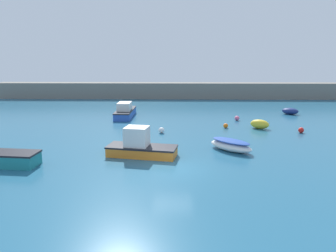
{
  "coord_description": "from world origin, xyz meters",
  "views": [
    {
      "loc": [
        0.08,
        -19.71,
        7.15
      ],
      "look_at": [
        -0.49,
        9.4,
        0.65
      ],
      "focal_mm": 35.0,
      "sensor_mm": 36.0,
      "label": 1
    }
  ],
  "objects_px": {
    "mooring_buoy_white": "(161,130)",
    "motorboat_grey_hull": "(140,146)",
    "rowboat_with_red_cover": "(231,145)",
    "motorboat_with_cabin": "(125,111)",
    "fishing_dinghy_green": "(290,111)",
    "mooring_buoy_orange": "(226,126)",
    "mooring_buoy_red": "(301,130)",
    "mooring_buoy_pink": "(237,118)",
    "dinghy_near_pier": "(260,124)"
  },
  "relations": [
    {
      "from": "mooring_buoy_white",
      "to": "motorboat_with_cabin",
      "type": "bearing_deg",
      "value": 120.26
    },
    {
      "from": "rowboat_with_red_cover",
      "to": "dinghy_near_pier",
      "type": "xyz_separation_m",
      "value": [
        4.02,
        7.41,
        0.01
      ]
    },
    {
      "from": "mooring_buoy_white",
      "to": "motorboat_grey_hull",
      "type": "bearing_deg",
      "value": -100.28
    },
    {
      "from": "mooring_buoy_pink",
      "to": "mooring_buoy_red",
      "type": "relative_size",
      "value": 1.02
    },
    {
      "from": "motorboat_grey_hull",
      "to": "mooring_buoy_white",
      "type": "xyz_separation_m",
      "value": [
        1.23,
        6.8,
        -0.44
      ]
    },
    {
      "from": "motorboat_with_cabin",
      "to": "fishing_dinghy_green",
      "type": "bearing_deg",
      "value": -82.71
    },
    {
      "from": "motorboat_with_cabin",
      "to": "mooring_buoy_red",
      "type": "distance_m",
      "value": 18.73
    },
    {
      "from": "motorboat_with_cabin",
      "to": "mooring_buoy_white",
      "type": "bearing_deg",
      "value": -148.7
    },
    {
      "from": "mooring_buoy_orange",
      "to": "mooring_buoy_white",
      "type": "height_order",
      "value": "mooring_buoy_white"
    },
    {
      "from": "motorboat_grey_hull",
      "to": "motorboat_with_cabin",
      "type": "bearing_deg",
      "value": 113.12
    },
    {
      "from": "mooring_buoy_red",
      "to": "mooring_buoy_white",
      "type": "distance_m",
      "value": 12.8
    },
    {
      "from": "dinghy_near_pier",
      "to": "mooring_buoy_pink",
      "type": "bearing_deg",
      "value": 141.89
    },
    {
      "from": "dinghy_near_pier",
      "to": "mooring_buoy_red",
      "type": "relative_size",
      "value": 4.0
    },
    {
      "from": "fishing_dinghy_green",
      "to": "mooring_buoy_orange",
      "type": "distance_m",
      "value": 11.64
    },
    {
      "from": "rowboat_with_red_cover",
      "to": "mooring_buoy_red",
      "type": "distance_m",
      "value": 9.36
    },
    {
      "from": "fishing_dinghy_green",
      "to": "rowboat_with_red_cover",
      "type": "bearing_deg",
      "value": -91.67
    },
    {
      "from": "rowboat_with_red_cover",
      "to": "mooring_buoy_red",
      "type": "height_order",
      "value": "rowboat_with_red_cover"
    },
    {
      "from": "mooring_buoy_red",
      "to": "mooring_buoy_white",
      "type": "height_order",
      "value": "mooring_buoy_white"
    },
    {
      "from": "rowboat_with_red_cover",
      "to": "mooring_buoy_red",
      "type": "relative_size",
      "value": 6.95
    },
    {
      "from": "fishing_dinghy_green",
      "to": "dinghy_near_pier",
      "type": "bearing_deg",
      "value": -95.07
    },
    {
      "from": "mooring_buoy_red",
      "to": "dinghy_near_pier",
      "type": "bearing_deg",
      "value": 153.65
    },
    {
      "from": "mooring_buoy_orange",
      "to": "mooring_buoy_pink",
      "type": "height_order",
      "value": "mooring_buoy_pink"
    },
    {
      "from": "rowboat_with_red_cover",
      "to": "mooring_buoy_pink",
      "type": "height_order",
      "value": "rowboat_with_red_cover"
    },
    {
      "from": "rowboat_with_red_cover",
      "to": "mooring_buoy_orange",
      "type": "height_order",
      "value": "rowboat_with_red_cover"
    },
    {
      "from": "motorboat_with_cabin",
      "to": "mooring_buoy_orange",
      "type": "bearing_deg",
      "value": -116.07
    },
    {
      "from": "motorboat_grey_hull",
      "to": "rowboat_with_red_cover",
      "type": "height_order",
      "value": "motorboat_grey_hull"
    },
    {
      "from": "mooring_buoy_red",
      "to": "rowboat_with_red_cover",
      "type": "bearing_deg",
      "value": -142.15
    },
    {
      "from": "motorboat_with_cabin",
      "to": "dinghy_near_pier",
      "type": "distance_m",
      "value": 14.98
    },
    {
      "from": "fishing_dinghy_green",
      "to": "mooring_buoy_orange",
      "type": "height_order",
      "value": "fishing_dinghy_green"
    },
    {
      "from": "dinghy_near_pier",
      "to": "mooring_buoy_orange",
      "type": "relative_size",
      "value": 4.38
    },
    {
      "from": "motorboat_with_cabin",
      "to": "mooring_buoy_orange",
      "type": "relative_size",
      "value": 12.1
    },
    {
      "from": "dinghy_near_pier",
      "to": "mooring_buoy_orange",
      "type": "height_order",
      "value": "dinghy_near_pier"
    },
    {
      "from": "motorboat_with_cabin",
      "to": "dinghy_near_pier",
      "type": "relative_size",
      "value": 2.76
    },
    {
      "from": "fishing_dinghy_green",
      "to": "mooring_buoy_pink",
      "type": "bearing_deg",
      "value": -120.42
    },
    {
      "from": "rowboat_with_red_cover",
      "to": "motorboat_grey_hull",
      "type": "bearing_deg",
      "value": -124.77
    },
    {
      "from": "motorboat_grey_hull",
      "to": "mooring_buoy_orange",
      "type": "relative_size",
      "value": 11.17
    },
    {
      "from": "motorboat_with_cabin",
      "to": "rowboat_with_red_cover",
      "type": "relative_size",
      "value": 1.59
    },
    {
      "from": "mooring_buoy_red",
      "to": "mooring_buoy_orange",
      "type": "bearing_deg",
      "value": 164.36
    },
    {
      "from": "motorboat_grey_hull",
      "to": "mooring_buoy_red",
      "type": "relative_size",
      "value": 10.2
    },
    {
      "from": "rowboat_with_red_cover",
      "to": "mooring_buoy_pink",
      "type": "xyz_separation_m",
      "value": [
        2.56,
        11.28,
        -0.18
      ]
    },
    {
      "from": "fishing_dinghy_green",
      "to": "mooring_buoy_orange",
      "type": "xyz_separation_m",
      "value": [
        -8.84,
        -7.58,
        -0.15
      ]
    },
    {
      "from": "fishing_dinghy_green",
      "to": "motorboat_with_cabin",
      "type": "xyz_separation_m",
      "value": [
        -19.48,
        -2.13,
        0.26
      ]
    },
    {
      "from": "mooring_buoy_orange",
      "to": "motorboat_with_cabin",
      "type": "bearing_deg",
      "value": 152.88
    },
    {
      "from": "dinghy_near_pier",
      "to": "motorboat_grey_hull",
      "type": "bearing_deg",
      "value": -109.28
    },
    {
      "from": "motorboat_grey_hull",
      "to": "rowboat_with_red_cover",
      "type": "relative_size",
      "value": 1.47
    },
    {
      "from": "rowboat_with_red_cover",
      "to": "mooring_buoy_orange",
      "type": "distance_m",
      "value": 7.63
    },
    {
      "from": "mooring_buoy_orange",
      "to": "dinghy_near_pier",
      "type": "bearing_deg",
      "value": -3.24
    },
    {
      "from": "rowboat_with_red_cover",
      "to": "mooring_buoy_white",
      "type": "distance_m",
      "value": 7.65
    },
    {
      "from": "dinghy_near_pier",
      "to": "mooring_buoy_orange",
      "type": "xyz_separation_m",
      "value": [
        -3.24,
        0.18,
        -0.21
      ]
    },
    {
      "from": "fishing_dinghy_green",
      "to": "dinghy_near_pier",
      "type": "xyz_separation_m",
      "value": [
        -5.59,
        -7.76,
        0.07
      ]
    }
  ]
}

